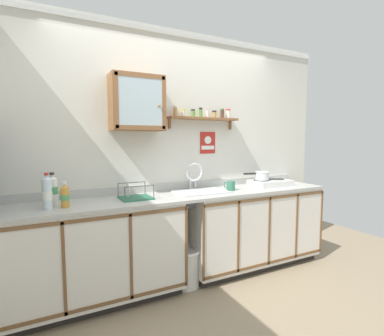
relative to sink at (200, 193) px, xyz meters
name	(u,v)px	position (x,y,z in m)	size (l,w,h in m)	color
floor	(201,297)	(-0.19, -0.39, -0.90)	(6.40, 6.40, 0.00)	gray
back_wall	(173,153)	(-0.19, 0.27, 0.42)	(4.00, 0.07, 2.62)	silver
lower_cabinet_run	(94,255)	(-1.09, -0.04, -0.46)	(1.58, 0.58, 0.89)	black
lower_cabinet_run_right	(252,227)	(0.68, -0.04, -0.46)	(1.65, 0.58, 0.89)	black
countertop	(185,196)	(-0.19, -0.04, 0.00)	(3.36, 0.60, 0.03)	#B2B2AD
backsplash	(174,186)	(-0.19, 0.24, 0.05)	(3.36, 0.02, 0.08)	#B2B2AD
sink	(200,193)	(0.00, 0.00, 0.00)	(0.55, 0.41, 0.42)	silver
hot_plate_stove	(270,183)	(0.94, -0.04, 0.05)	(0.47, 0.29, 0.08)	silver
saucepan	(261,176)	(0.82, -0.01, 0.14)	(0.31, 0.17, 0.10)	silver
bottle_juice_amber_0	(65,196)	(-1.31, -0.12, 0.11)	(0.07, 0.07, 0.21)	gold
bottle_opaque_white_1	(53,190)	(-1.40, -0.01, 0.14)	(0.08, 0.08, 0.28)	white
bottle_water_clear_2	(47,193)	(-1.44, -0.13, 0.14)	(0.08, 0.08, 0.29)	silver
dish_rack	(135,196)	(-0.71, -0.03, 0.03)	(0.29, 0.27, 0.15)	#26664C
mug	(231,186)	(0.35, -0.07, 0.06)	(0.10, 0.12, 0.10)	#337259
wall_cabinet	(137,103)	(-0.62, 0.12, 0.91)	(0.51, 0.27, 0.53)	brown
spice_shelf	(204,117)	(0.16, 0.18, 0.81)	(0.84, 0.14, 0.23)	brown
warning_sign	(208,143)	(0.24, 0.24, 0.52)	(0.20, 0.01, 0.25)	#B2261E
trash_bin	(186,266)	(-0.23, -0.12, -0.71)	(0.33, 0.33, 0.38)	silver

